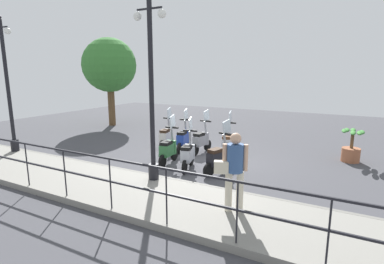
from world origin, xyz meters
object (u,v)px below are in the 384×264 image
scooter_far_0 (228,143)px  scooter_far_2 (183,138)px  scooter_far_3 (166,136)px  potted_palm (351,148)px  scooter_near_0 (219,157)px  pedestrian_with_bag (234,166)px  scooter_far_1 (201,140)px  tree_large (109,66)px  scooter_near_1 (188,154)px  lamp_post_far (9,93)px  lamp_post_near (152,101)px  scooter_near_2 (168,149)px

scooter_far_0 → scooter_far_2: 1.69m
scooter_far_3 → potted_palm: bearing=-87.3°
scooter_near_0 → scooter_far_2: same height
pedestrian_with_bag → scooter_far_1: (4.07, 2.72, -0.60)m
tree_large → scooter_far_0: bearing=-109.5°
potted_palm → scooter_near_1: size_ratio=0.69×
scooter_near_1 → scooter_far_1: same height
potted_palm → lamp_post_far: bearing=114.3°
tree_large → potted_palm: (-1.46, -11.56, -2.74)m
pedestrian_with_bag → scooter_far_0: (4.13, 1.73, -0.60)m
scooter_near_0 → lamp_post_far: bearing=120.2°
scooter_near_0 → scooter_far_3: bearing=77.0°
scooter_far_1 → lamp_post_near: bearing=-168.6°
pedestrian_with_bag → lamp_post_far: bearing=63.8°
tree_large → scooter_far_3: size_ratio=3.00×
scooter_near_0 → scooter_near_2: same height
tree_large → scooter_near_0: 9.80m
scooter_near_0 → scooter_near_1: (-0.08, 0.95, 0.00)m
tree_large → scooter_far_0: size_ratio=3.00×
lamp_post_near → lamp_post_far: lamp_post_near is taller
scooter_near_2 → scooter_far_0: (1.70, -1.33, 0.00)m
potted_palm → scooter_near_2: 5.91m
lamp_post_near → lamp_post_far: size_ratio=1.01×
scooter_far_0 → potted_palm: bearing=-80.9°
pedestrian_with_bag → scooter_near_0: 2.72m
pedestrian_with_bag → tree_large: tree_large is taller
scooter_far_2 → scooter_far_1: bearing=-95.3°
scooter_near_0 → scooter_far_1: (1.75, 1.42, 0.00)m
scooter_far_3 → scooter_far_2: bearing=-101.5°
pedestrian_with_bag → scooter_far_0: 4.51m
lamp_post_far → scooter_far_2: 6.13m
pedestrian_with_bag → potted_palm: 5.83m
scooter_far_1 → scooter_far_2: 0.71m
lamp_post_far → tree_large: lamp_post_far is taller
scooter_near_2 → scooter_far_2: (1.58, 0.36, 0.00)m
scooter_near_0 → scooter_far_2: (1.68, 2.12, 0.00)m
scooter_far_1 → scooter_far_2: (-0.07, 0.70, 0.00)m
lamp_post_near → scooter_far_1: (3.31, 0.27, -1.68)m
lamp_post_near → scooter_near_0: bearing=-36.3°
scooter_near_1 → scooter_near_2: (0.19, 0.81, 0.00)m
scooter_near_2 → scooter_far_0: bearing=-43.7°
scooter_near_2 → scooter_far_2: 1.62m
lamp_post_far → tree_large: (6.13, 1.19, 1.04)m
pedestrian_with_bag → scooter_near_2: 3.95m
lamp_post_far → scooter_near_1: 6.49m
lamp_post_near → lamp_post_far: 5.90m
potted_palm → scooter_far_1: size_ratio=0.69×
lamp_post_far → scooter_far_2: size_ratio=2.92×
pedestrian_with_bag → scooter_far_3: 5.82m
pedestrian_with_bag → tree_large: (6.88, 9.53, 2.11)m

